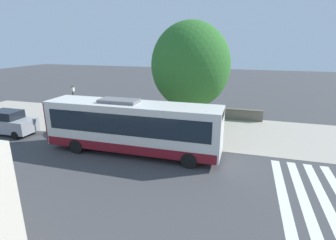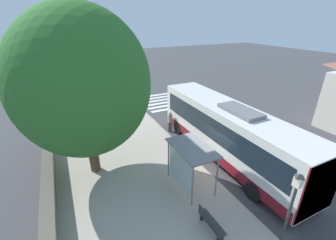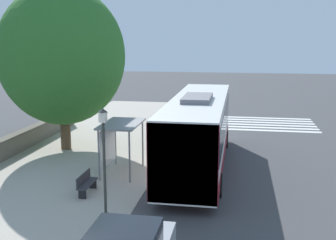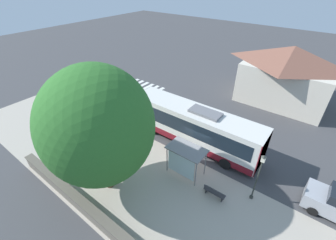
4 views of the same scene
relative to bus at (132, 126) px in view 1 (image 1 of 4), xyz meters
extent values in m
plane|color=#424244|center=(-1.90, -0.94, -1.94)|extent=(120.00, 120.00, 0.00)
cube|color=#ADA393|center=(-6.40, -0.94, -1.93)|extent=(9.00, 44.00, 0.02)
cube|color=silver|center=(3.10, 9.44, -1.94)|extent=(9.00, 0.50, 0.01)
cube|color=silver|center=(3.10, 10.39, -1.94)|extent=(9.00, 0.50, 0.01)
cube|color=silver|center=(3.10, 11.34, -1.94)|extent=(9.00, 0.50, 0.01)
cube|color=#6B6356|center=(-10.45, -0.94, -1.44)|extent=(0.50, 20.00, 1.01)
cube|color=#5B5449|center=(-10.45, -0.94, -0.89)|extent=(0.60, 20.00, 0.08)
cube|color=silver|center=(0.00, 0.02, 0.05)|extent=(2.53, 12.07, 3.09)
cube|color=black|center=(0.00, 0.02, 0.45)|extent=(2.57, 11.10, 1.36)
cube|color=maroon|center=(0.00, 0.02, -1.18)|extent=(2.57, 11.82, 0.62)
cube|color=maroon|center=(0.00, -5.99, 0.05)|extent=(2.57, 0.06, 2.97)
cube|color=black|center=(0.00, 6.01, 1.29)|extent=(1.90, 0.08, 0.43)
cube|color=slate|center=(0.00, -0.89, 1.71)|extent=(1.26, 2.65, 0.22)
cylinder|color=black|center=(-1.18, 4.24, -1.44)|extent=(0.30, 1.00, 1.00)
cylinder|color=black|center=(1.18, 4.24, -1.44)|extent=(0.30, 1.00, 1.00)
cylinder|color=black|center=(-1.18, -3.72, -1.44)|extent=(0.30, 1.00, 1.00)
cylinder|color=black|center=(1.18, -3.72, -1.44)|extent=(0.30, 1.00, 1.00)
cylinder|color=slate|center=(-2.80, -2.72, -0.75)|extent=(0.08, 0.08, 2.38)
cylinder|color=slate|center=(-2.80, -0.15, -0.75)|extent=(0.08, 0.08, 2.38)
cylinder|color=slate|center=(-4.22, -2.72, -0.75)|extent=(0.08, 0.08, 2.38)
cylinder|color=slate|center=(-4.22, -0.15, -0.75)|extent=(0.08, 0.08, 2.38)
cube|color=slate|center=(-3.51, -1.43, 0.48)|extent=(1.72, 2.88, 0.08)
cube|color=silver|center=(-4.20, -1.43, -0.63)|extent=(0.03, 2.32, 1.91)
cylinder|color=#2D3347|center=(-1.66, 4.93, -1.53)|extent=(0.12, 0.12, 0.83)
cylinder|color=#2D3347|center=(-1.50, 4.93, -1.53)|extent=(0.12, 0.12, 0.83)
cube|color=gray|center=(-1.58, 4.93, -0.78)|extent=(0.34, 0.22, 0.67)
sphere|color=tan|center=(-1.58, 4.93, -0.34)|extent=(0.23, 0.23, 0.23)
cube|color=#333338|center=(-4.19, -4.32, -1.49)|extent=(0.40, 1.54, 0.06)
cube|color=#333338|center=(-4.36, -4.32, -1.26)|extent=(0.04, 1.54, 0.40)
cube|color=black|center=(-4.19, -4.94, -1.72)|extent=(0.32, 0.06, 0.45)
cube|color=black|center=(-4.19, -3.70, -1.72)|extent=(0.32, 0.06, 0.45)
cylinder|color=#2D332D|center=(-2.71, -6.46, -1.86)|extent=(0.24, 0.24, 0.16)
cylinder|color=#2D332D|center=(-2.71, -6.46, -0.18)|extent=(0.10, 0.10, 3.53)
cube|color=silver|center=(-2.71, -6.46, 1.76)|extent=(0.24, 0.24, 0.35)
pyramid|color=#2D332D|center=(-2.71, -6.46, 2.01)|extent=(0.28, 0.28, 0.14)
cylinder|color=brown|center=(-7.97, 2.32, -0.21)|extent=(0.58, 0.58, 3.47)
ellipsoid|color=#2D6B28|center=(-7.97, 2.32, 3.47)|extent=(7.08, 7.08, 7.79)
cube|color=#9EA0A8|center=(-0.67, -11.51, -1.14)|extent=(1.89, 4.46, 1.07)
cube|color=black|center=(-0.67, -11.62, -0.27)|extent=(1.60, 2.32, 0.66)
cylinder|color=black|center=(-1.56, -10.06, -1.62)|extent=(0.22, 0.64, 0.64)
cylinder|color=black|center=(0.23, -10.06, -1.62)|extent=(0.22, 0.64, 0.64)
cylinder|color=black|center=(-1.56, -12.96, -1.62)|extent=(0.22, 0.64, 0.64)
camera|label=1|loc=(15.56, 7.16, 5.51)|focal=28.00mm
camera|label=2|loc=(-8.95, -9.75, 6.51)|focal=24.00mm
camera|label=3|loc=(1.91, -20.15, 4.46)|focal=45.00mm
camera|label=4|loc=(-14.31, -7.88, 11.45)|focal=24.00mm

